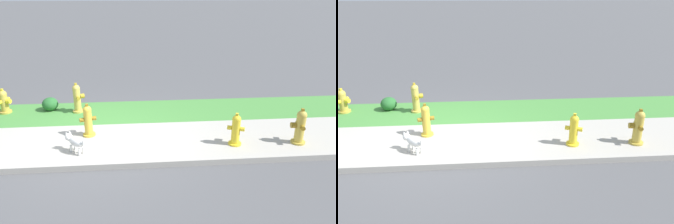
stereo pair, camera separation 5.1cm
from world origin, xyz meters
TOP-DOWN VIEW (x-y plane):
  - ground_plane at (0.00, 0.00)m, footprint 120.00×120.00m
  - sidewalk_pavement at (0.00, 0.00)m, footprint 18.00×1.89m
  - grass_verge at (0.00, 1.76)m, footprint 18.00×1.62m
  - street_curb at (0.00, -1.03)m, footprint 18.00×0.16m
  - fire_hydrant_across_street at (-0.25, 0.39)m, footprint 0.37×0.33m
  - fire_hydrant_by_grass_verge at (-2.60, 1.97)m, footprint 0.36×0.39m
  - fire_hydrant_at_driveway at (-0.73, 1.87)m, footprint 0.34×0.37m
  - fire_hydrant_mid_block at (4.19, -0.36)m, footprint 0.35×0.38m
  - fire_hydrant_near_corner at (2.85, -0.31)m, footprint 0.36×0.33m
  - small_white_dog at (-0.40, -0.37)m, footprint 0.46×0.44m
  - shrub_bush_far_verge at (-1.48, 2.05)m, footprint 0.41×0.41m

SIDE VIEW (x-z plane):
  - ground_plane at x=0.00m, z-range 0.00..0.00m
  - grass_verge at x=0.00m, z-range 0.00..0.01m
  - sidewalk_pavement at x=0.00m, z-range 0.00..0.01m
  - street_curb at x=0.00m, z-range 0.00..0.12m
  - shrub_bush_far_verge at x=-1.48m, z-range 0.00..0.35m
  - small_white_dog at x=-0.40m, z-range 0.03..0.44m
  - fire_hydrant_by_grass_verge at x=-2.60m, z-range -0.02..0.63m
  - fire_hydrant_near_corner at x=2.85m, z-range -0.02..0.69m
  - fire_hydrant_across_street at x=-0.25m, z-range -0.01..0.73m
  - fire_hydrant_mid_block at x=4.19m, z-range -0.01..0.76m
  - fire_hydrant_at_driveway at x=-0.73m, z-range -0.01..0.77m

